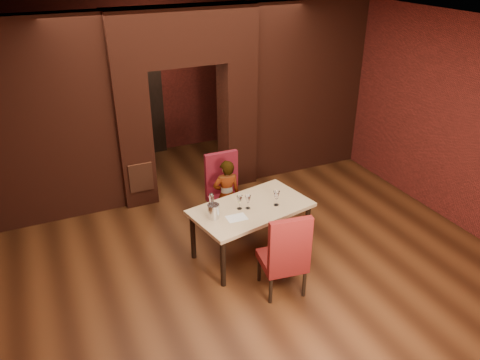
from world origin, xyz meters
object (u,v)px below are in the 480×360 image
object	(u,v)px
chair_near	(282,251)
person_seated	(227,195)
dining_table	(251,230)
wine_glass_a	(239,202)
wine_glass_c	(276,198)
wine_glass_b	(248,202)
wine_bucket	(213,211)
potted_plant	(260,205)
water_bottle	(212,202)
chair_far	(227,193)

from	to	relation	value
chair_near	person_seated	size ratio (longest dim) A/B	1.01
dining_table	chair_near	distance (m)	0.91
wine_glass_a	wine_glass_c	distance (m)	0.53
wine_glass_b	wine_bucket	xyz separation A→B (m)	(-0.52, -0.03, -0.00)
person_seated	potted_plant	bearing A→B (deg)	-162.69
water_bottle	person_seated	bearing A→B (deg)	52.12
chair_near	wine_glass_a	distance (m)	0.96
potted_plant	wine_bucket	bearing A→B (deg)	-141.59
wine_glass_a	water_bottle	distance (m)	0.39
wine_bucket	water_bottle	xyz separation A→B (m)	(0.05, 0.18, 0.03)
wine_glass_c	wine_bucket	distance (m)	0.93
chair_far	water_bottle	world-z (taller)	chair_far
wine_glass_c	wine_bucket	size ratio (longest dim) A/B	1.10
dining_table	wine_glass_c	world-z (taller)	wine_glass_c
dining_table	wine_glass_b	bearing A→B (deg)	-176.27
wine_bucket	chair_far	bearing A→B (deg)	57.20
wine_bucket	potted_plant	size ratio (longest dim) A/B	0.52
chair_far	wine_glass_b	bearing A→B (deg)	-92.14
chair_far	wine_glass_b	xyz separation A→B (m)	(-0.04, -0.85, 0.28)
dining_table	chair_far	distance (m)	0.86
potted_plant	dining_table	bearing A→B (deg)	-123.77
chair_far	potted_plant	world-z (taller)	chair_far
chair_near	wine_glass_a	xyz separation A→B (m)	(-0.19, 0.90, 0.28)
wine_bucket	water_bottle	bearing A→B (deg)	76.05
person_seated	wine_glass_a	bearing A→B (deg)	87.15
wine_glass_a	wine_glass_c	xyz separation A→B (m)	(0.51, -0.12, 0.01)
chair_near	wine_glass_a	world-z (taller)	chair_near
person_seated	potted_plant	xyz separation A→B (m)	(0.65, 0.13, -0.40)
wine_glass_b	wine_glass_c	bearing A→B (deg)	-11.59
chair_near	wine_glass_b	distance (m)	0.91
dining_table	potted_plant	world-z (taller)	dining_table
chair_near	wine_glass_c	xyz separation A→B (m)	(0.33, 0.78, 0.29)
wine_glass_a	water_bottle	bearing A→B (deg)	162.64
dining_table	wine_glass_a	distance (m)	0.52
wine_glass_b	wine_glass_c	xyz separation A→B (m)	(0.40, -0.08, 0.01)
chair_far	person_seated	world-z (taller)	chair_far
chair_near	wine_glass_b	bearing A→B (deg)	-76.79
wine_glass_b	wine_bucket	size ratio (longest dim) A/B	1.01
chair_far	wine_bucket	xyz separation A→B (m)	(-0.57, -0.88, 0.28)
chair_near	wine_glass_a	bearing A→B (deg)	-70.08
wine_bucket	chair_near	bearing A→B (deg)	-54.34
potted_plant	wine_glass_a	bearing A→B (deg)	-131.49
wine_glass_c	dining_table	bearing A→B (deg)	163.93
dining_table	wine_glass_a	size ratio (longest dim) A/B	8.00
wine_bucket	water_bottle	world-z (taller)	water_bottle
dining_table	person_seated	xyz separation A→B (m)	(-0.05, 0.76, 0.20)
wine_glass_c	wine_bucket	bearing A→B (deg)	176.80
wine_bucket	potted_plant	world-z (taller)	wine_bucket
wine_glass_a	wine_glass_b	size ratio (longest dim) A/B	1.02
chair_near	wine_glass_b	xyz separation A→B (m)	(-0.07, 0.87, 0.28)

